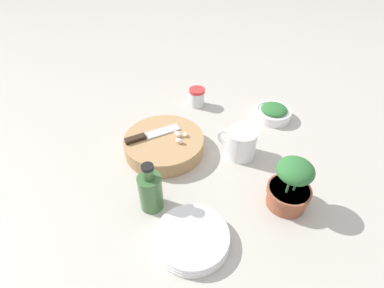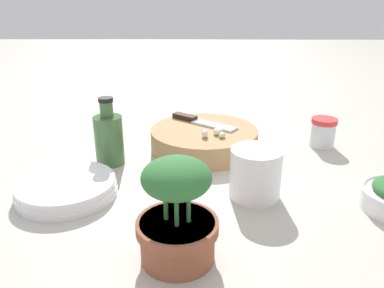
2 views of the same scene
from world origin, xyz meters
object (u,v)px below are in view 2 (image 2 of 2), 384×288
(chef_knife, at_px, (199,121))
(spice_jar, at_px, (323,132))
(potted_herb, at_px, (177,217))
(coffee_mug, at_px, (255,173))
(cutting_board, at_px, (202,139))
(garlic_cloves, at_px, (214,133))
(oil_bottle, at_px, (109,138))
(plate_stack, at_px, (67,188))

(chef_knife, xyz_separation_m, spice_jar, (-0.30, 0.02, -0.02))
(spice_jar, xyz_separation_m, potted_herb, (0.34, 0.43, 0.03))
(coffee_mug, bearing_deg, cutting_board, -67.40)
(garlic_cloves, xyz_separation_m, oil_bottle, (0.23, 0.04, 0.00))
(cutting_board, distance_m, oil_bottle, 0.23)
(garlic_cloves, distance_m, potted_herb, 0.37)
(spice_jar, relative_size, oil_bottle, 0.48)
(spice_jar, relative_size, plate_stack, 0.39)
(coffee_mug, distance_m, oil_bottle, 0.33)
(cutting_board, distance_m, spice_jar, 0.30)
(cutting_board, height_order, potted_herb, potted_herb)
(garlic_cloves, height_order, potted_herb, potted_herb)
(plate_stack, relative_size, oil_bottle, 1.24)
(oil_bottle, distance_m, potted_herb, 0.36)
(garlic_cloves, height_order, oil_bottle, oil_bottle)
(cutting_board, relative_size, spice_jar, 3.56)
(plate_stack, height_order, oil_bottle, oil_bottle)
(plate_stack, relative_size, potted_herb, 1.21)
(coffee_mug, bearing_deg, chef_knife, -69.59)
(coffee_mug, xyz_separation_m, plate_stack, (0.35, 0.00, -0.03))
(oil_bottle, bearing_deg, chef_knife, -146.81)
(chef_knife, distance_m, coffee_mug, 0.29)
(spice_jar, bearing_deg, oil_bottle, 11.84)
(plate_stack, bearing_deg, oil_bottle, -109.46)
(spice_jar, distance_m, potted_herb, 0.55)
(plate_stack, xyz_separation_m, oil_bottle, (-0.05, -0.15, 0.05))
(chef_knife, bearing_deg, spice_jar, 121.74)
(oil_bottle, xyz_separation_m, potted_herb, (-0.17, 0.32, 0.01))
(cutting_board, xyz_separation_m, oil_bottle, (0.21, 0.08, 0.03))
(oil_bottle, bearing_deg, coffee_mug, 154.72)
(spice_jar, xyz_separation_m, plate_stack, (0.56, 0.25, -0.02))
(chef_knife, height_order, plate_stack, chef_knife)
(coffee_mug, height_order, oil_bottle, oil_bottle)
(cutting_board, distance_m, garlic_cloves, 0.06)
(chef_knife, xyz_separation_m, garlic_cloves, (-0.03, 0.09, 0.00))
(coffee_mug, bearing_deg, spice_jar, -129.33)
(chef_knife, xyz_separation_m, coffee_mug, (-0.10, 0.27, -0.01))
(garlic_cloves, relative_size, coffee_mug, 0.45)
(cutting_board, relative_size, garlic_cloves, 4.40)
(plate_stack, xyz_separation_m, potted_herb, (-0.22, 0.18, 0.05))
(coffee_mug, relative_size, potted_herb, 0.84)
(chef_knife, relative_size, garlic_cloves, 2.80)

